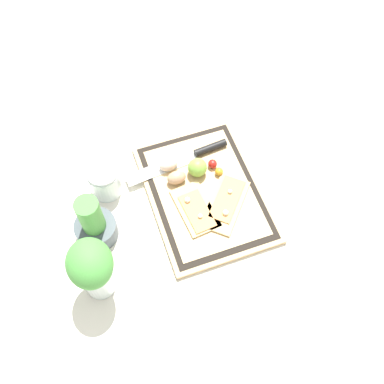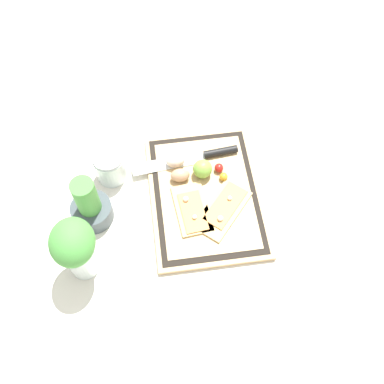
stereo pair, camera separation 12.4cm
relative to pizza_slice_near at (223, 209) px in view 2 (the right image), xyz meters
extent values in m
plane|color=silver|center=(0.06, 0.04, -0.02)|extent=(6.00, 6.00, 0.00)
cube|color=tan|center=(0.06, 0.04, -0.02)|extent=(0.43, 0.31, 0.02)
cube|color=black|center=(0.06, 0.04, -0.01)|extent=(0.40, 0.28, 0.00)
cube|color=tan|center=(0.06, 0.04, -0.01)|extent=(0.37, 0.25, 0.00)
cube|color=tan|center=(0.00, 0.00, 0.00)|extent=(0.19, 0.18, 0.01)
cube|color=#E08E47|center=(0.01, -0.01, 0.00)|extent=(0.15, 0.14, 0.00)
sphere|color=silver|center=(-0.03, 0.01, 0.01)|extent=(0.02, 0.02, 0.02)
sphere|color=silver|center=(0.03, -0.02, 0.01)|extent=(0.01, 0.01, 0.01)
cube|color=tan|center=(0.01, 0.09, 0.00)|extent=(0.17, 0.10, 0.01)
cube|color=#E08E47|center=(0.00, 0.08, 0.00)|extent=(0.13, 0.07, 0.00)
sphere|color=silver|center=(0.04, 0.10, 0.01)|extent=(0.02, 0.02, 0.02)
sphere|color=silver|center=(-0.02, 0.08, 0.01)|extent=(0.01, 0.01, 0.01)
cube|color=silver|center=(0.17, 0.13, 0.00)|extent=(0.06, 0.22, 0.00)
cylinder|color=black|center=(0.18, -0.02, 0.01)|extent=(0.03, 0.10, 0.02)
ellipsoid|color=tan|center=(0.11, 0.11, 0.01)|extent=(0.04, 0.05, 0.04)
ellipsoid|color=beige|center=(0.16, 0.11, 0.01)|extent=(0.04, 0.05, 0.04)
sphere|color=#7FB742|center=(0.12, 0.04, 0.02)|extent=(0.05, 0.05, 0.05)
sphere|color=red|center=(0.13, -0.01, 0.01)|extent=(0.03, 0.03, 0.03)
sphere|color=gold|center=(0.10, -0.02, 0.01)|extent=(0.02, 0.02, 0.02)
cylinder|color=#3D474C|center=(0.04, 0.36, 0.00)|extent=(0.11, 0.11, 0.06)
cylinder|color=#47933D|center=(0.04, 0.36, 0.08)|extent=(0.06, 0.06, 0.14)
cylinder|color=silver|center=(0.16, 0.30, 0.02)|extent=(0.09, 0.09, 0.09)
cylinder|color=olive|center=(0.16, 0.30, -0.01)|extent=(0.08, 0.08, 0.03)
cylinder|color=silver|center=(0.16, 0.30, 0.07)|extent=(0.08, 0.08, 0.01)
cylinder|color=silver|center=(-0.11, 0.38, 0.03)|extent=(0.08, 0.08, 0.11)
ellipsoid|color=#47933D|center=(-0.11, 0.38, 0.13)|extent=(0.12, 0.11, 0.10)
camera|label=1|loc=(-0.52, 0.28, 1.09)|focal=42.00mm
camera|label=2|loc=(-0.55, 0.16, 1.09)|focal=42.00mm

